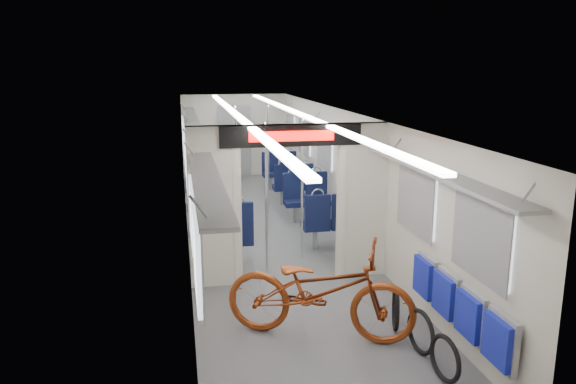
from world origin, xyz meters
The scene contains 14 objects.
carriage centered at (0.00, -0.27, 1.50)m, with size 12.00×12.02×2.31m.
bicycle centered at (-0.01, -3.85, 0.58)m, with size 0.77×2.21×1.16m, color #893714.
flip_bench centered at (1.35, -4.53, 0.58)m, with size 0.12×2.12×0.54m.
bike_hoop_a centered at (0.99, -5.01, 0.22)m, with size 0.50×0.50×0.05m, color black.
bike_hoop_b centered at (0.98, -4.44, 0.23)m, with size 0.52×0.52×0.05m, color black.
bike_hoop_c centered at (0.93, -3.85, 0.25)m, with size 0.54×0.54×0.05m, color black.
seat_bay_near_left centered at (-0.93, -0.27, 0.57)m, with size 0.96×2.30×1.17m.
seat_bay_near_right centered at (0.93, 0.13, 0.54)m, with size 0.91×2.07×1.10m.
seat_bay_far_left centered at (-0.93, 3.49, 0.54)m, with size 0.90×2.04×1.09m.
seat_bay_far_right centered at (0.93, 3.20, 0.52)m, with size 0.88×1.94×1.06m.
stanchion_near_left centered at (-0.28, -1.63, 1.15)m, with size 0.04×0.04×2.30m, color silver.
stanchion_near_right centered at (0.37, -1.12, 1.15)m, with size 0.04×0.04×2.30m, color silver.
stanchion_far_left centered at (-0.39, 1.62, 1.15)m, with size 0.05×0.05×2.30m, color silver.
stanchion_far_right centered at (0.28, 1.74, 1.15)m, with size 0.04×0.04×2.30m, color silver.
Camera 1 is at (-1.53, -9.71, 3.13)m, focal length 35.00 mm.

